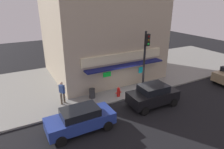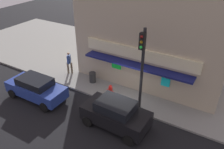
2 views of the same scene
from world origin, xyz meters
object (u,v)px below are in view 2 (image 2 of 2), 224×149
at_px(potted_plant_by_doorway, 177,93).
at_px(parked_car_black, 116,114).
at_px(fire_hydrant, 110,90).
at_px(traffic_light, 142,61).
at_px(parked_car_blue, 36,88).
at_px(trash_can, 93,77).
at_px(pedestrian, 69,62).

height_order(potted_plant_by_doorway, parked_car_black, parked_car_black).
height_order(fire_hydrant, parked_car_black, parked_car_black).
distance_m(traffic_light, parked_car_blue, 7.59).
xyz_separation_m(traffic_light, trash_can, (-4.42, 1.16, -3.03)).
bearing_deg(fire_hydrant, pedestrian, 167.15).
bearing_deg(potted_plant_by_doorway, traffic_light, -128.05).
xyz_separation_m(trash_can, pedestrian, (-2.40, 0.21, 0.62)).
height_order(traffic_light, fire_hydrant, traffic_light).
relative_size(traffic_light, trash_can, 6.62).
bearing_deg(parked_car_black, potted_plant_by_doorway, 60.98).
distance_m(fire_hydrant, potted_plant_by_doorway, 4.55).
xyz_separation_m(potted_plant_by_doorway, parked_car_black, (-2.36, -4.26, 0.28)).
xyz_separation_m(trash_can, parked_car_blue, (-2.26, -3.51, 0.28)).
bearing_deg(fire_hydrant, traffic_light, -8.52).
bearing_deg(parked_car_black, trash_can, 140.73).
bearing_deg(trash_can, potted_plant_by_doorway, 10.21).
distance_m(trash_can, pedestrian, 2.49).
bearing_deg(potted_plant_by_doorway, pedestrian, -173.97).
bearing_deg(trash_can, pedestrian, 175.02).
bearing_deg(traffic_light, trash_can, 165.25).
bearing_deg(parked_car_black, parked_car_blue, -176.52).
distance_m(traffic_light, parked_car_black, 3.39).
height_order(pedestrian, parked_car_blue, pedestrian).
distance_m(trash_can, parked_car_blue, 4.19).
xyz_separation_m(traffic_light, parked_car_black, (-0.58, -1.98, -2.69)).
bearing_deg(fire_hydrant, trash_can, 158.67).
height_order(trash_can, parked_car_blue, parked_car_blue).
bearing_deg(parked_car_black, pedestrian, 151.77).
xyz_separation_m(traffic_light, parked_car_blue, (-6.68, -2.35, -2.75)).
bearing_deg(fire_hydrant, parked_car_black, -52.95).
bearing_deg(traffic_light, parked_car_blue, -160.62).
relative_size(trash_can, parked_car_black, 0.20).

